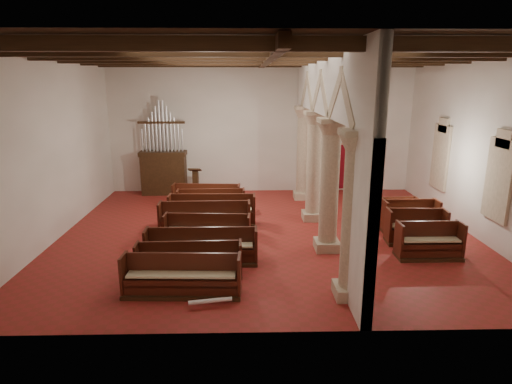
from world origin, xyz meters
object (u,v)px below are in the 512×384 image
object	(u,v)px
lectern	(196,184)
nave_pew_0	(182,282)
aisle_pew_0	(429,246)
processional_banner	(369,175)
pipe_organ	(164,165)

from	to	relation	value
lectern	nave_pew_0	size ratio (longest dim) A/B	0.46
lectern	aisle_pew_0	bearing A→B (deg)	-36.95
lectern	processional_banner	bearing A→B (deg)	9.73
aisle_pew_0	pipe_organ	bearing A→B (deg)	139.95
lectern	processional_banner	distance (m)	8.06
pipe_organ	aisle_pew_0	size ratio (longest dim) A/B	2.32
pipe_organ	processional_banner	xyz separation A→B (m)	(9.54, -0.01, -0.55)
nave_pew_0	lectern	bearing A→B (deg)	96.45
pipe_organ	lectern	size ratio (longest dim) A/B	3.25
pipe_organ	aisle_pew_0	xyz separation A→B (m)	(9.20, -7.70, -1.00)
pipe_organ	processional_banner	bearing A→B (deg)	-0.04
lectern	processional_banner	world-z (taller)	processional_banner
processional_banner	nave_pew_0	world-z (taller)	processional_banner
lectern	aisle_pew_0	size ratio (longest dim) A/B	0.71
lectern	aisle_pew_0	distance (m)	10.53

